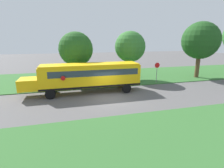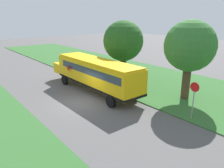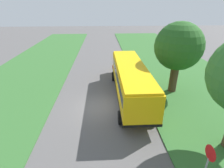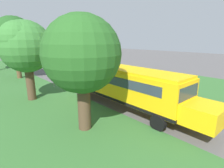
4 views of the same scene
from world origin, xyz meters
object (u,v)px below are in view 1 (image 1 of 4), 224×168
object	(u,v)px
school_bus	(88,75)
oak_tree_roadside_mid	(129,46)
oak_tree_far_end	(200,41)
stop_sign	(157,70)
oak_tree_beside_bus	(77,50)

from	to	relation	value
school_bus	oak_tree_roadside_mid	world-z (taller)	oak_tree_roadside_mid
oak_tree_far_end	stop_sign	size ratio (longest dim) A/B	2.99
oak_tree_beside_bus	stop_sign	bearing A→B (deg)	75.80
school_bus	oak_tree_far_end	size ratio (longest dim) A/B	1.52
stop_sign	oak_tree_far_end	bearing A→B (deg)	102.72
school_bus	oak_tree_roadside_mid	xyz separation A→B (m)	(-5.18, 6.56, 2.84)
oak_tree_far_end	stop_sign	bearing A→B (deg)	-77.28
stop_sign	oak_tree_beside_bus	bearing A→B (deg)	-104.20
oak_tree_far_end	oak_tree_roadside_mid	bearing A→B (deg)	-98.83
oak_tree_beside_bus	oak_tree_roadside_mid	world-z (taller)	oak_tree_roadside_mid
school_bus	stop_sign	world-z (taller)	school_bus
oak_tree_roadside_mid	oak_tree_far_end	xyz separation A→B (m)	(1.60, 10.29, 0.67)
oak_tree_roadside_mid	stop_sign	distance (m)	5.24
oak_tree_far_end	oak_tree_beside_bus	bearing A→B (deg)	-92.69
oak_tree_beside_bus	oak_tree_roadside_mid	size ratio (longest dim) A/B	0.97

